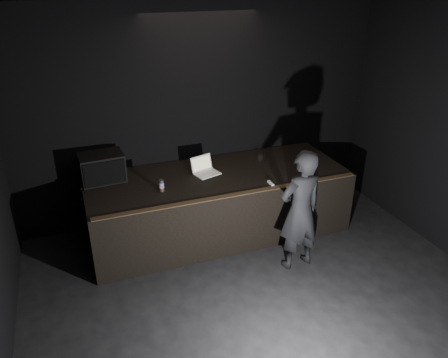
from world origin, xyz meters
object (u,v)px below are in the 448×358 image
stage_riser (218,203)px  beer_can (161,185)px  stage_monitor (102,168)px  laptop (205,169)px  person (300,211)px

stage_riser → beer_can: (-0.93, -0.23, 0.59)m
stage_monitor → beer_can: size_ratio=3.79×
stage_riser → laptop: (-0.17, 0.14, 0.57)m
stage_riser → laptop: size_ratio=9.03×
beer_can → stage_riser: bearing=14.0°
laptop → person: 1.67m
stage_monitor → laptop: bearing=-14.1°
stage_riser → stage_monitor: stage_monitor is taller
laptop → beer_can: bearing=-170.9°
stage_monitor → person: bearing=-38.3°
laptop → beer_can: laptop is taller
beer_can → laptop: bearing=25.7°
stage_riser → stage_monitor: (-1.67, 0.41, 0.71)m
stage_monitor → person: 2.95m
beer_can → person: 1.97m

